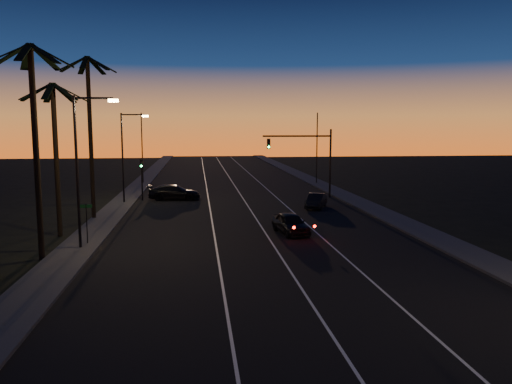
{
  "coord_description": "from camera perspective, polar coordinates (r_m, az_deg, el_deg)",
  "views": [
    {
      "loc": [
        -4.07,
        -9.82,
        7.21
      ],
      "look_at": [
        -0.46,
        20.67,
        3.2
      ],
      "focal_mm": 35.0,
      "sensor_mm": 36.0,
      "label": 1
    }
  ],
  "objects": [
    {
      "name": "streetlight_left_far",
      "position": [
        48.32,
        -14.66,
        4.65
      ],
      "size": [
        2.55,
        0.26,
        8.5
      ],
      "color": "black",
      "rests_on": "ground"
    },
    {
      "name": "far_pole_left",
      "position": [
        65.24,
        -12.89,
        4.87
      ],
      "size": [
        0.14,
        0.14,
        9.0
      ],
      "primitive_type": "cylinder",
      "color": "black",
      "rests_on": "ground"
    },
    {
      "name": "street_sign",
      "position": [
        32.03,
        -18.79,
        -2.95
      ],
      "size": [
        0.7,
        0.06,
        2.6
      ],
      "color": "black",
      "rests_on": "ground"
    },
    {
      "name": "palm_far",
      "position": [
        40.64,
        -18.46,
        7.63
      ],
      "size": [
        4.25,
        4.16,
        12.53
      ],
      "color": "black",
      "rests_on": "ground"
    },
    {
      "name": "sidewalk_left",
      "position": [
        41.07,
        -16.66,
        -2.87
      ],
      "size": [
        2.4,
        170.0,
        0.16
      ],
      "primitive_type": "cube",
      "color": "#333330",
      "rests_on": "ground"
    },
    {
      "name": "far_pole_right",
      "position": [
        63.69,
        6.97,
        4.94
      ],
      "size": [
        0.14,
        0.14,
        9.0
      ],
      "primitive_type": "cylinder",
      "color": "black",
      "rests_on": "ground"
    },
    {
      "name": "right_car",
      "position": [
        44.95,
        6.89,
        -1.01
      ],
      "size": [
        2.83,
        4.08,
        1.28
      ],
      "color": "black",
      "rests_on": "road"
    },
    {
      "name": "sidewalk_right",
      "position": [
        43.24,
        14.05,
        -2.28
      ],
      "size": [
        2.4,
        170.0,
        0.16
      ],
      "primitive_type": "cube",
      "color": "#333330",
      "rests_on": "ground"
    },
    {
      "name": "lane_stripe_right",
      "position": [
        41.26,
        4.64,
        -2.62
      ],
      "size": [
        0.12,
        160.0,
        0.01
      ],
      "primitive_type": "cube",
      "color": "silver",
      "rests_on": "road"
    },
    {
      "name": "signal_mast",
      "position": [
        51.11,
        5.94,
        4.68
      ],
      "size": [
        7.1,
        0.41,
        7.0
      ],
      "color": "black",
      "rests_on": "ground"
    },
    {
      "name": "lane_stripe_left",
      "position": [
        40.48,
        -5.13,
        -2.83
      ],
      "size": [
        0.12,
        160.0,
        0.01
      ],
      "primitive_type": "cube",
      "color": "silver",
      "rests_on": "road"
    },
    {
      "name": "signal_post",
      "position": [
        50.28,
        -12.93,
        2.32
      ],
      "size": [
        0.28,
        0.37,
        4.2
      ],
      "color": "black",
      "rests_on": "ground"
    },
    {
      "name": "palm_mid",
      "position": [
        35.04,
        -21.95,
        5.34
      ],
      "size": [
        4.25,
        4.16,
        10.03
      ],
      "color": "black",
      "rests_on": "ground"
    },
    {
      "name": "streetlight_left_near",
      "position": [
        30.6,
        -19.29,
        3.49
      ],
      "size": [
        2.55,
        0.26,
        9.0
      ],
      "color": "black",
      "rests_on": "ground"
    },
    {
      "name": "palm_near",
      "position": [
        29.1,
        -23.96,
        6.53
      ],
      "size": [
        4.25,
        4.16,
        11.53
      ],
      "color": "black",
      "rests_on": "ground"
    },
    {
      "name": "road",
      "position": [
        40.67,
        -0.9,
        -2.77
      ],
      "size": [
        20.0,
        170.0,
        0.01
      ],
      "primitive_type": "cube",
      "color": "black",
      "rests_on": "ground"
    },
    {
      "name": "lane_stripe_mid",
      "position": [
        40.72,
        -0.2,
        -2.73
      ],
      "size": [
        0.12,
        160.0,
        0.01
      ],
      "primitive_type": "cube",
      "color": "silver",
      "rests_on": "road"
    },
    {
      "name": "cross_car",
      "position": [
        50.25,
        -9.3,
        -0.03
      ],
      "size": [
        5.32,
        2.55,
        1.5
      ],
      "color": "black",
      "rests_on": "road"
    },
    {
      "name": "lead_car",
      "position": [
        34.02,
        3.99,
        -3.58
      ],
      "size": [
        2.37,
        4.81,
        1.41
      ],
      "color": "black",
      "rests_on": "road"
    }
  ]
}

